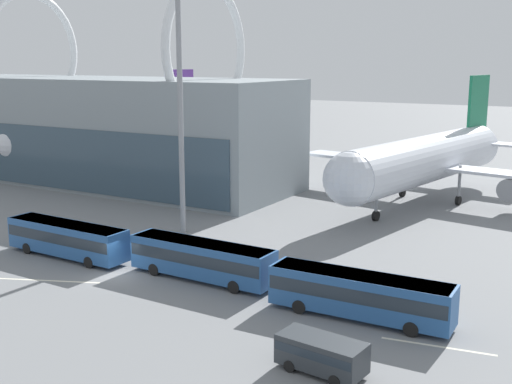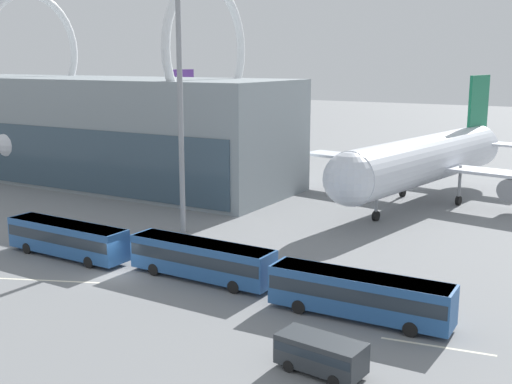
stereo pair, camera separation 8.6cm
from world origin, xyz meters
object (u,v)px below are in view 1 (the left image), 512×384
airliner_at_gate_near (114,134)px  service_van_foreground (322,352)px  floodlight_mast (180,85)px  shuttle_bus_2 (360,293)px  shuttle_bus_1 (202,258)px  airliner_at_gate_far (428,159)px  shuttle_bus_0 (67,237)px

airliner_at_gate_near → service_van_foreground: (58.12, -46.96, -4.34)m
service_van_foreground → floodlight_mast: size_ratio=0.21×
shuttle_bus_2 → shuttle_bus_1: bearing=174.1°
airliner_at_gate_far → floodlight_mast: (-17.46, -26.33, 9.45)m
airliner_at_gate_far → shuttle_bus_2: (6.24, -38.35, -3.57)m
airliner_at_gate_near → airliner_at_gate_far: airliner_at_gate_near is taller
shuttle_bus_2 → airliner_at_gate_near: bearing=144.6°
airliner_at_gate_near → service_van_foreground: size_ratio=7.30×
airliner_at_gate_far → floodlight_mast: bearing=-23.7°
airliner_at_gate_near → floodlight_mast: size_ratio=1.54×
airliner_at_gate_far → shuttle_bus_0: bearing=-19.2°
shuttle_bus_0 → shuttle_bus_1: same height
airliner_at_gate_far → service_van_foreground: bearing=18.6°
shuttle_bus_1 → shuttle_bus_2: (13.75, -1.08, 0.00)m
airliner_at_gate_far → shuttle_bus_2: 39.02m
shuttle_bus_2 → floodlight_mast: 29.59m
shuttle_bus_1 → shuttle_bus_2: size_ratio=1.00×
airliner_at_gate_far → shuttle_bus_1: 38.19m
shuttle_bus_2 → service_van_foreground: shuttle_bus_2 is taller
shuttle_bus_0 → service_van_foreground: shuttle_bus_0 is taller
service_van_foreground → shuttle_bus_2: bearing=-77.1°
shuttle_bus_1 → shuttle_bus_2: 13.79m
service_van_foreground → floodlight_mast: bearing=-33.4°
airliner_at_gate_near → shuttle_bus_2: 69.07m
shuttle_bus_0 → floodlight_mast: (3.80, 12.02, 13.03)m
airliner_at_gate_far → shuttle_bus_0: (-21.26, -38.35, -3.57)m
airliner_at_gate_near → floodlight_mast: floodlight_mast is taller
shuttle_bus_0 → shuttle_bus_2: 27.50m
airliner_at_gate_far → service_van_foreground: (7.24, -46.69, -4.19)m
shuttle_bus_0 → shuttle_bus_1: size_ratio=1.00×
service_van_foreground → shuttle_bus_1: bearing=-26.4°
airliner_at_gate_near → shuttle_bus_0: size_ratio=3.00×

